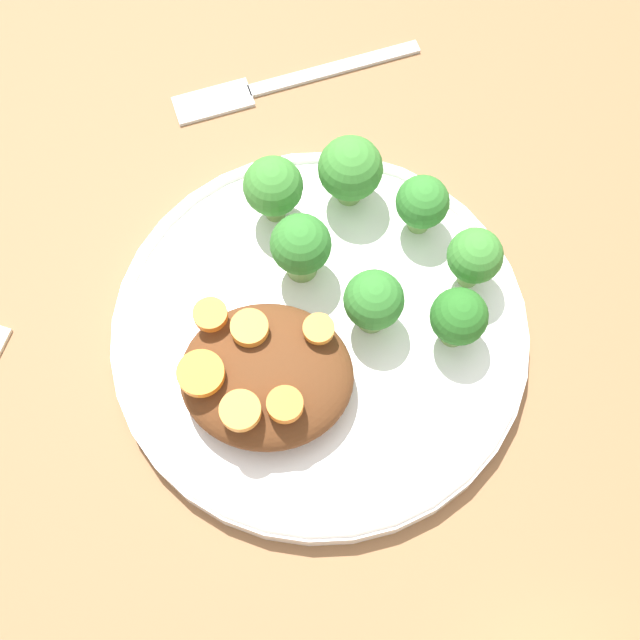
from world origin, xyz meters
name	(u,v)px	position (x,y,z in m)	size (l,w,h in m)	color
ground_plane	(320,338)	(0.00, 0.00, 0.00)	(4.00, 4.00, 0.00)	#8C603D
plate	(320,332)	(0.00, 0.00, 0.01)	(0.26, 0.26, 0.02)	white
stew_mound	(267,376)	(0.04, -0.03, 0.03)	(0.09, 0.10, 0.04)	#5B3319
broccoli_floret_0	(475,257)	(-0.04, 0.09, 0.05)	(0.03, 0.03, 0.05)	#759E51
broccoli_floret_1	(273,187)	(-0.08, -0.03, 0.05)	(0.04, 0.04, 0.05)	#759E51
broccoli_floret_2	(301,247)	(-0.04, -0.01, 0.05)	(0.04, 0.04, 0.05)	#759E51
broccoli_floret_3	(374,302)	(-0.01, 0.03, 0.04)	(0.04, 0.04, 0.05)	#7FA85B
broccoli_floret_4	(422,203)	(-0.08, 0.06, 0.04)	(0.03, 0.03, 0.05)	#7FA85B
broccoli_floret_5	(350,170)	(-0.10, 0.01, 0.05)	(0.04, 0.04, 0.05)	#7FA85B
broccoli_floret_6	(458,317)	(0.00, 0.08, 0.04)	(0.03, 0.03, 0.05)	#759E51
carrot_slice_0	(240,411)	(0.07, -0.04, 0.05)	(0.02, 0.02, 0.01)	orange
carrot_slice_1	(201,373)	(0.05, -0.06, 0.05)	(0.03, 0.03, 0.01)	orange
carrot_slice_2	(250,328)	(0.02, -0.04, 0.05)	(0.02, 0.02, 0.01)	orange
carrot_slice_3	(210,315)	(0.01, -0.06, 0.05)	(0.02, 0.02, 0.01)	orange
carrot_slice_4	(285,405)	(0.06, -0.02, 0.05)	(0.02, 0.02, 0.01)	orange
carrot_slice_5	(315,329)	(0.01, 0.00, 0.05)	(0.02, 0.02, 0.00)	orange
fork	(274,84)	(-0.19, -0.04, 0.00)	(0.08, 0.18, 0.01)	silver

